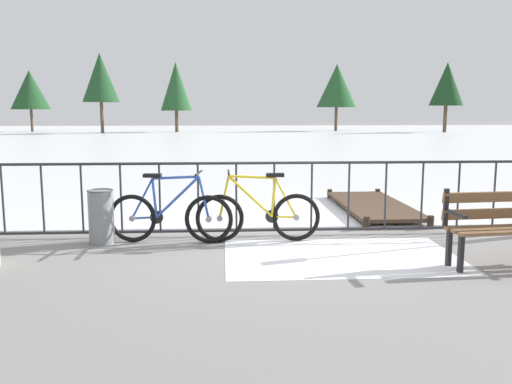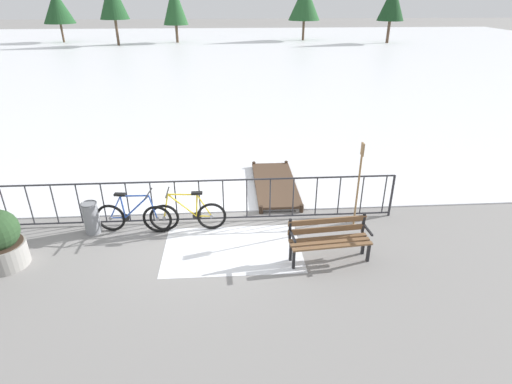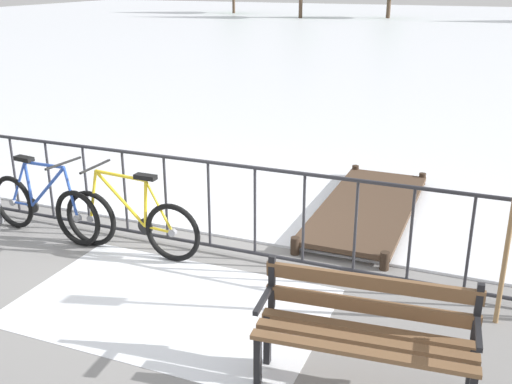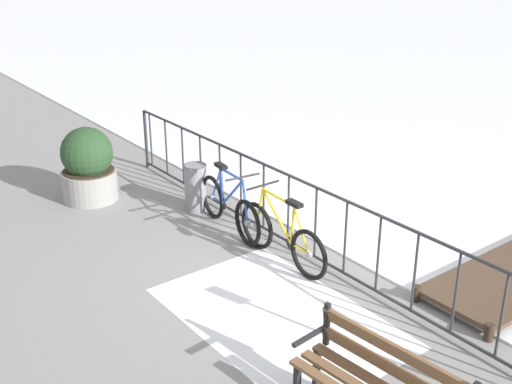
# 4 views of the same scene
# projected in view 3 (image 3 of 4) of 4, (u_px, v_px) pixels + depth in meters

# --- Properties ---
(ground_plane) EXTENTS (160.00, 160.00, 0.00)m
(ground_plane) POSITION_uv_depth(u_px,v_px,m) (168.00, 244.00, 6.95)
(ground_plane) COLOR gray
(frozen_pond) EXTENTS (80.00, 56.00, 0.03)m
(frozen_pond) POSITION_uv_depth(u_px,v_px,m) (441.00, 32.00, 31.66)
(frozen_pond) COLOR white
(frozen_pond) RESTS_ON ground
(snow_patch) EXTENTS (2.86, 1.81, 0.01)m
(snow_patch) POSITION_uv_depth(u_px,v_px,m) (171.00, 306.00, 5.65)
(snow_patch) COLOR white
(snow_patch) RESTS_ON ground
(railing_fence) EXTENTS (9.06, 0.06, 1.07)m
(railing_fence) POSITION_uv_depth(u_px,v_px,m) (166.00, 198.00, 6.76)
(railing_fence) COLOR #2D2D33
(railing_fence) RESTS_ON ground
(bicycle_near_railing) EXTENTS (1.71, 0.52, 0.97)m
(bicycle_near_railing) POSITION_uv_depth(u_px,v_px,m) (131.00, 222.00, 6.61)
(bicycle_near_railing) COLOR black
(bicycle_near_railing) RESTS_ON ground
(bicycle_second) EXTENTS (1.71, 0.52, 0.97)m
(bicycle_second) POSITION_uv_depth(u_px,v_px,m) (44.00, 207.00, 7.04)
(bicycle_second) COLOR black
(bicycle_second) RESTS_ON ground
(park_bench) EXTENTS (1.64, 0.62, 0.89)m
(park_bench) POSITION_uv_depth(u_px,v_px,m) (366.00, 325.00, 4.42)
(park_bench) COLOR brown
(park_bench) RESTS_ON ground
(wooden_dock) EXTENTS (1.10, 2.94, 0.20)m
(wooden_dock) POSITION_uv_depth(u_px,v_px,m) (367.00, 207.00, 7.72)
(wooden_dock) COLOR #4C3828
(wooden_dock) RESTS_ON ground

